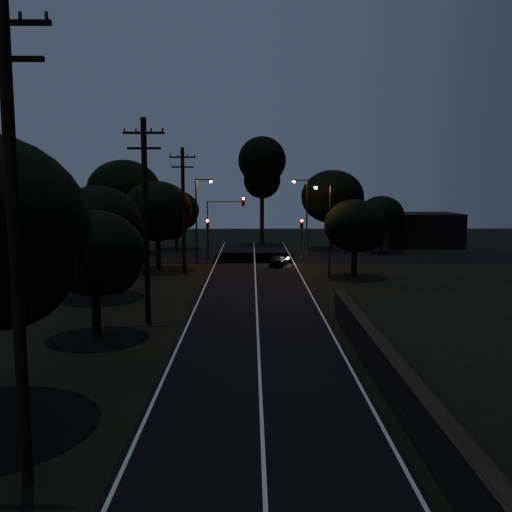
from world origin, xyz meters
name	(u,v)px	position (x,y,z in m)	size (l,w,h in m)	color
ground	(263,447)	(0.00, 0.00, 0.00)	(160.00, 160.00, 0.00)	black
road_surface	(255,275)	(0.00, 31.12, 0.01)	(60.00, 70.00, 0.03)	black
retaining_wall	(488,388)	(7.74, 3.00, 0.62)	(6.93, 26.00, 1.60)	black
utility_pole_near	(14,238)	(-6.00, -2.00, 6.25)	(2.20, 0.30, 12.00)	black
utility_pole_mid	(146,217)	(-6.00, 15.00, 5.74)	(2.20, 0.30, 11.00)	black
utility_pole_far	(183,208)	(-6.00, 32.00, 5.48)	(2.20, 0.30, 10.50)	black
tree_left_b	(97,256)	(-7.83, 11.90, 4.07)	(4.94, 4.94, 6.28)	black
tree_left_c	(100,226)	(-10.29, 21.88, 4.80)	(5.87, 5.87, 7.42)	black
tree_left_d	(160,213)	(-8.28, 33.88, 5.04)	(6.13, 6.13, 7.77)	black
tree_far_nw	(177,211)	(-8.81, 49.89, 4.38)	(5.34, 5.34, 6.76)	black
tree_far_w	(126,193)	(-13.72, 45.84, 6.55)	(7.90, 7.90, 10.08)	black
tree_far_ne	(335,198)	(9.25, 49.85, 5.88)	(7.19, 7.19, 9.09)	black
tree_far_e	(383,216)	(14.17, 46.90, 4.02)	(4.90, 4.90, 6.21)	black
tree_right_a	(357,227)	(8.18, 29.90, 4.09)	(4.96, 4.96, 6.31)	black
tall_pine	(262,167)	(1.00, 55.00, 9.56)	(5.84, 5.84, 13.28)	black
building_left	(86,229)	(-20.00, 52.00, 2.20)	(10.00, 8.00, 4.40)	black
building_right	(419,230)	(20.00, 53.00, 2.00)	(9.00, 7.00, 4.00)	black
signal_left	(208,232)	(-4.60, 39.99, 2.84)	(0.28, 0.35, 4.10)	black
signal_right	(302,232)	(4.60, 39.99, 2.84)	(0.28, 0.35, 4.10)	black
signal_mast	(225,217)	(-2.91, 39.99, 4.34)	(3.70, 0.35, 6.25)	black
streetlight_a	(198,215)	(-5.31, 38.00, 4.64)	(1.66, 0.26, 8.00)	black
streetlight_b	(305,212)	(5.31, 44.00, 4.64)	(1.66, 0.26, 8.00)	black
streetlight_c	(328,224)	(5.83, 30.00, 4.35)	(1.46, 0.26, 7.50)	black
car	(278,260)	(2.13, 36.27, 0.53)	(1.26, 3.13, 1.07)	black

